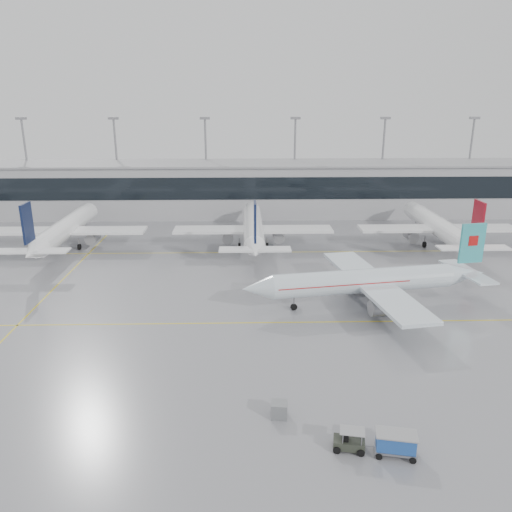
{
  "coord_description": "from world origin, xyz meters",
  "views": [
    {
      "loc": [
        -1.71,
        -57.16,
        26.96
      ],
      "look_at": [
        0.0,
        12.0,
        5.0
      ],
      "focal_mm": 35.0,
      "sensor_mm": 36.0,
      "label": 1
    }
  ],
  "objects_px": {
    "air_canada_jet": "(372,281)",
    "gse_unit": "(279,410)",
    "baggage_cart": "(396,442)",
    "baggage_tug": "(349,443)"
  },
  "relations": [
    {
      "from": "air_canada_jet",
      "to": "gse_unit",
      "type": "xyz_separation_m",
      "value": [
        -14.22,
        -24.99,
        -2.65
      ]
    },
    {
      "from": "air_canada_jet",
      "to": "baggage_cart",
      "type": "distance_m",
      "value": 30.68
    },
    {
      "from": "baggage_tug",
      "to": "gse_unit",
      "type": "bearing_deg",
      "value": 151.44
    },
    {
      "from": "air_canada_jet",
      "to": "baggage_cart",
      "type": "xyz_separation_m",
      "value": [
        -5.39,
        -30.12,
        -2.21
      ]
    },
    {
      "from": "baggage_tug",
      "to": "gse_unit",
      "type": "relative_size",
      "value": 2.66
    },
    {
      "from": "baggage_tug",
      "to": "air_canada_jet",
      "type": "bearing_deg",
      "value": 84.46
    },
    {
      "from": "baggage_tug",
      "to": "baggage_cart",
      "type": "distance_m",
      "value": 3.64
    },
    {
      "from": "air_canada_jet",
      "to": "baggage_tug",
      "type": "xyz_separation_m",
      "value": [
        -8.92,
        -29.42,
        -2.73
      ]
    },
    {
      "from": "gse_unit",
      "to": "air_canada_jet",
      "type": "bearing_deg",
      "value": 67.02
    },
    {
      "from": "air_canada_jet",
      "to": "gse_unit",
      "type": "relative_size",
      "value": 24.21
    }
  ]
}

